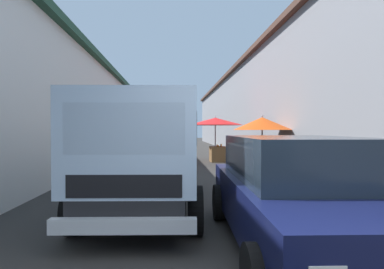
{
  "coord_description": "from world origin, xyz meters",
  "views": [
    {
      "loc": [
        -1.84,
        0.62,
        1.54
      ],
      "look_at": [
        9.19,
        -0.13,
        1.38
      ],
      "focal_mm": 27.89,
      "sensor_mm": 36.0,
      "label": 1
    }
  ],
  "objects_px": {
    "fruit_stall_far_left": "(263,129)",
    "vendor_by_crates": "(171,144)",
    "fruit_stall_near_left": "(216,127)",
    "hatchback_car": "(298,192)",
    "delivery_truck": "(142,160)",
    "parked_scooter": "(261,167)",
    "fruit_stall_near_right": "(142,128)"
  },
  "relations": [
    {
      "from": "hatchback_car",
      "to": "vendor_by_crates",
      "type": "xyz_separation_m",
      "value": [
        9.06,
        1.67,
        0.22
      ]
    },
    {
      "from": "fruit_stall_near_left",
      "to": "hatchback_car",
      "type": "distance_m",
      "value": 10.92
    },
    {
      "from": "fruit_stall_near_left",
      "to": "vendor_by_crates",
      "type": "xyz_separation_m",
      "value": [
        -1.81,
        2.22,
        -0.75
      ]
    },
    {
      "from": "vendor_by_crates",
      "to": "parked_scooter",
      "type": "xyz_separation_m",
      "value": [
        -4.26,
        -2.65,
        -0.5
      ]
    },
    {
      "from": "delivery_truck",
      "to": "parked_scooter",
      "type": "relative_size",
      "value": 2.99
    },
    {
      "from": "hatchback_car",
      "to": "vendor_by_crates",
      "type": "relative_size",
      "value": 2.42
    },
    {
      "from": "parked_scooter",
      "to": "fruit_stall_near_right",
      "type": "bearing_deg",
      "value": 26.47
    },
    {
      "from": "fruit_stall_near_right",
      "to": "vendor_by_crates",
      "type": "distance_m",
      "value": 4.74
    },
    {
      "from": "fruit_stall_near_left",
      "to": "fruit_stall_near_right",
      "type": "bearing_deg",
      "value": 56.33
    },
    {
      "from": "fruit_stall_near_left",
      "to": "hatchback_car",
      "type": "bearing_deg",
      "value": 177.11
    },
    {
      "from": "parked_scooter",
      "to": "vendor_by_crates",
      "type": "bearing_deg",
      "value": 31.88
    },
    {
      "from": "fruit_stall_far_left",
      "to": "vendor_by_crates",
      "type": "bearing_deg",
      "value": 64.48
    },
    {
      "from": "fruit_stall_near_right",
      "to": "vendor_by_crates",
      "type": "height_order",
      "value": "fruit_stall_near_right"
    },
    {
      "from": "hatchback_car",
      "to": "vendor_by_crates",
      "type": "height_order",
      "value": "vendor_by_crates"
    },
    {
      "from": "hatchback_car",
      "to": "fruit_stall_far_left",
      "type": "bearing_deg",
      "value": -13.84
    },
    {
      "from": "fruit_stall_far_left",
      "to": "hatchback_car",
      "type": "bearing_deg",
      "value": 166.16
    },
    {
      "from": "fruit_stall_far_left",
      "to": "hatchback_car",
      "type": "xyz_separation_m",
      "value": [
        -7.4,
        1.82,
        -0.86
      ]
    },
    {
      "from": "fruit_stall_far_left",
      "to": "delivery_truck",
      "type": "height_order",
      "value": "fruit_stall_far_left"
    },
    {
      "from": "fruit_stall_near_left",
      "to": "vendor_by_crates",
      "type": "distance_m",
      "value": 2.96
    },
    {
      "from": "fruit_stall_near_right",
      "to": "delivery_truck",
      "type": "height_order",
      "value": "fruit_stall_near_right"
    },
    {
      "from": "fruit_stall_near_right",
      "to": "fruit_stall_near_left",
      "type": "relative_size",
      "value": 1.01
    },
    {
      "from": "delivery_truck",
      "to": "parked_scooter",
      "type": "distance_m",
      "value": 4.67
    },
    {
      "from": "hatchback_car",
      "to": "delivery_truck",
      "type": "distance_m",
      "value": 2.53
    },
    {
      "from": "parked_scooter",
      "to": "hatchback_car",
      "type": "bearing_deg",
      "value": 168.43
    },
    {
      "from": "fruit_stall_near_left",
      "to": "parked_scooter",
      "type": "xyz_separation_m",
      "value": [
        -6.07,
        -0.43,
        -1.25
      ]
    },
    {
      "from": "hatchback_car",
      "to": "parked_scooter",
      "type": "xyz_separation_m",
      "value": [
        4.8,
        -0.98,
        -0.29
      ]
    },
    {
      "from": "fruit_stall_near_left",
      "to": "delivery_truck",
      "type": "distance_m",
      "value": 9.9
    },
    {
      "from": "delivery_truck",
      "to": "vendor_by_crates",
      "type": "bearing_deg",
      "value": -3.34
    },
    {
      "from": "fruit_stall_far_left",
      "to": "delivery_truck",
      "type": "bearing_deg",
      "value": 146.88
    },
    {
      "from": "fruit_stall_near_left",
      "to": "parked_scooter",
      "type": "relative_size",
      "value": 1.63
    },
    {
      "from": "fruit_stall_far_left",
      "to": "vendor_by_crates",
      "type": "height_order",
      "value": "fruit_stall_far_left"
    },
    {
      "from": "fruit_stall_near_left",
      "to": "parked_scooter",
      "type": "height_order",
      "value": "fruit_stall_near_left"
    }
  ]
}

